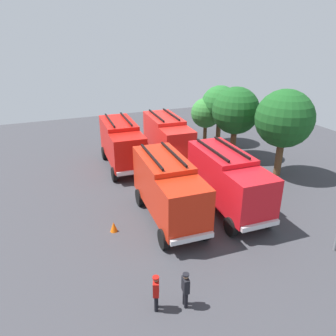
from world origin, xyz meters
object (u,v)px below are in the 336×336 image
object	(u,v)px
fire_truck_0	(122,142)
fire_truck_1	(168,187)
firefighter_3	(195,166)
fire_truck_2	(167,136)
tree_1	(220,105)
firefighter_0	(156,291)
tree_0	(206,113)
fire_truck_3	(228,179)
tree_2	(236,111)
firefighter_2	(186,288)
tree_3	(284,119)
firefighter_1	(202,152)
traffic_cone_0	(114,227)

from	to	relation	value
fire_truck_0	fire_truck_1	world-z (taller)	same
firefighter_3	fire_truck_2	bearing A→B (deg)	-141.46
fire_truck_1	tree_1	xyz separation A→B (m)	(-11.54, 10.26, 1.74)
firefighter_0	tree_0	world-z (taller)	tree_0
firefighter_3	tree_0	bearing A→B (deg)	176.71
fire_truck_3	tree_2	bearing A→B (deg)	147.09
firefighter_2	tree_0	size ratio (longest dim) A/B	0.37
fire_truck_1	tree_3	distance (m)	11.16
fire_truck_0	tree_0	bearing A→B (deg)	110.21
firefighter_0	tree_2	distance (m)	18.92
fire_truck_0	tree_3	size ratio (longest dim) A/B	1.08
firefighter_3	firefighter_0	bearing A→B (deg)	-3.48
fire_truck_0	fire_truck_2	size ratio (longest dim) A/B	1.00
fire_truck_0	firefighter_2	xyz separation A→B (m)	(15.75, -1.53, -1.22)
firefighter_2	firefighter_1	bearing A→B (deg)	-113.37
firefighter_0	tree_2	size ratio (longest dim) A/B	0.27
fire_truck_0	tree_1	distance (m)	11.08
firefighter_0	traffic_cone_0	distance (m)	6.26
firefighter_1	tree_2	bearing A→B (deg)	178.87
fire_truck_0	fire_truck_3	world-z (taller)	same
traffic_cone_0	tree_0	bearing A→B (deg)	134.32
fire_truck_0	fire_truck_3	bearing A→B (deg)	27.46
fire_truck_0	tree_3	world-z (taller)	tree_3
tree_2	firefighter_3	bearing A→B (deg)	-63.51
firefighter_1	traffic_cone_0	size ratio (longest dim) A/B	2.71
firefighter_2	tree_2	size ratio (longest dim) A/B	0.27
tree_1	fire_truck_3	bearing A→B (deg)	-28.17
fire_truck_1	tree_0	bearing A→B (deg)	146.03
firefighter_2	fire_truck_3	bearing A→B (deg)	-126.16
fire_truck_2	tree_0	size ratio (longest dim) A/B	1.60
fire_truck_2	tree_0	xyz separation A→B (m)	(-2.87, 5.30, 0.93)
fire_truck_3	firefighter_2	xyz separation A→B (m)	(6.25, -5.84, -1.22)
tree_3	fire_truck_2	bearing A→B (deg)	-133.25
tree_0	tree_1	size ratio (longest dim) A/B	0.79
firefighter_0	tree_3	distance (m)	16.81
fire_truck_2	traffic_cone_0	distance (m)	11.85
firefighter_3	tree_0	world-z (taller)	tree_0
tree_2	firefighter_2	bearing A→B (deg)	-38.84
tree_3	tree_0	bearing A→B (deg)	-170.66
tree_3	traffic_cone_0	size ratio (longest dim) A/B	11.22
fire_truck_2	tree_1	size ratio (longest dim) A/B	1.27
fire_truck_2	fire_truck_3	distance (m)	9.54
tree_2	fire_truck_1	bearing A→B (deg)	-51.47
fire_truck_0	firefighter_3	distance (m)	6.46
tree_2	tree_0	bearing A→B (deg)	-175.38
firefighter_0	tree_1	bearing A→B (deg)	76.07
firefighter_0	tree_1	distance (m)	22.52
fire_truck_0	firefighter_0	xyz separation A→B (m)	(15.46, -2.72, -1.21)
fire_truck_1	firefighter_2	distance (m)	6.99
tree_0	tree_2	size ratio (longest dim) A/B	0.72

